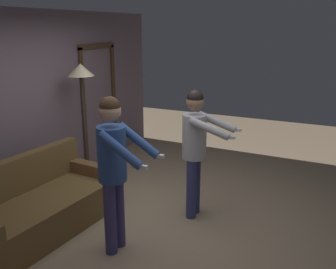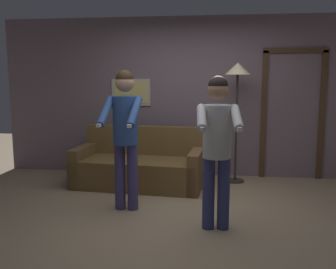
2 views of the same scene
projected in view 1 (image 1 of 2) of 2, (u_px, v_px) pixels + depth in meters
name	position (u px, v px, depth m)	size (l,w,h in m)	color
ground_plane	(159.00, 223.00, 4.67)	(12.00, 12.00, 0.00)	tan
back_wall_assembly	(28.00, 107.00, 5.14)	(6.40, 0.10, 2.60)	slate
couch	(39.00, 209.00, 4.45)	(1.96, 0.99, 0.87)	brown
torchiere_lamp	(81.00, 81.00, 5.50)	(0.39, 0.39, 1.84)	#332D28
person_standing_left	(114.00, 161.00, 3.84)	(0.44, 0.67, 1.71)	#403B71
person_standing_right	(196.00, 143.00, 4.61)	(0.46, 0.70, 1.63)	navy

